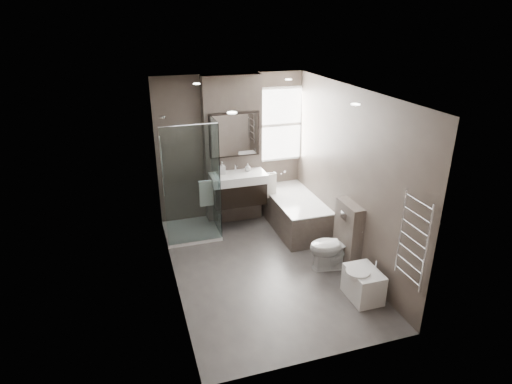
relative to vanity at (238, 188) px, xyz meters
name	(u,v)px	position (x,y,z in m)	size (l,w,h in m)	color
room	(265,188)	(0.00, -1.43, 0.56)	(2.70, 3.90, 2.70)	#4B4745
vanity_pier	(232,151)	(0.00, 0.35, 0.56)	(1.00, 0.25, 2.60)	#544942
vanity	(238,188)	(0.00, 0.00, 0.00)	(0.95, 0.47, 0.66)	black
mirror_cabinet	(235,135)	(0.00, 0.19, 0.89)	(0.86, 0.08, 0.76)	black
towel_left	(207,193)	(-0.56, -0.02, -0.02)	(0.24, 0.06, 0.44)	white
towel_right	(269,186)	(0.56, -0.02, -0.02)	(0.24, 0.06, 0.44)	white
shower_enclosure	(197,208)	(-0.75, -0.08, -0.25)	(0.90, 0.90, 2.00)	white
bathtub	(295,211)	(0.92, -0.33, -0.43)	(0.75, 1.60, 0.57)	#544942
window	(279,125)	(0.90, 0.45, 0.93)	(0.98, 0.06, 1.33)	white
toilet	(333,247)	(0.97, -1.70, -0.39)	(0.40, 0.70, 0.71)	white
cistern_box	(348,235)	(1.21, -1.68, -0.24)	(0.19, 0.55, 1.00)	#544942
bidet	(363,284)	(1.01, -2.49, -0.52)	(0.45, 0.52, 0.54)	white
towel_radiator	(413,240)	(1.25, -3.03, 0.38)	(0.03, 0.49, 1.10)	silver
soap_bottle_a	(222,168)	(-0.26, 0.07, 0.37)	(0.10, 0.10, 0.22)	white
soap_bottle_b	(248,167)	(0.20, 0.08, 0.33)	(0.11, 0.11, 0.14)	white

